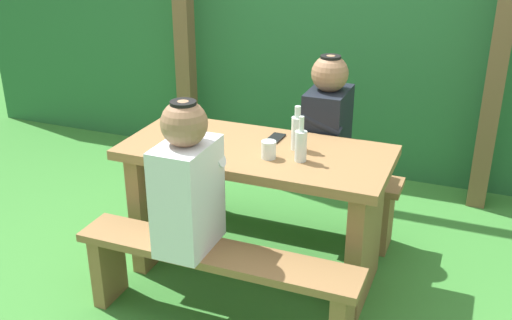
% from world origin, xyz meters
% --- Properties ---
extents(ground_plane, '(12.00, 12.00, 0.00)m').
position_xyz_m(ground_plane, '(0.00, 0.00, 0.00)').
color(ground_plane, '#3B8234').
extents(hedge_backdrop, '(6.40, 0.60, 1.63)m').
position_xyz_m(hedge_backdrop, '(0.00, 1.84, 0.82)').
color(hedge_backdrop, '#276436').
rests_on(hedge_backdrop, ground_plane).
extents(pergola_post_left, '(0.12, 0.12, 2.21)m').
position_xyz_m(pergola_post_left, '(-1.11, 1.32, 1.10)').
color(pergola_post_left, brown).
rests_on(pergola_post_left, ground_plane).
extents(pergola_post_right, '(0.12, 0.12, 2.21)m').
position_xyz_m(pergola_post_right, '(1.11, 1.32, 1.10)').
color(pergola_post_right, brown).
rests_on(pergola_post_right, ground_plane).
extents(picnic_table, '(1.40, 0.64, 0.75)m').
position_xyz_m(picnic_table, '(0.00, 0.00, 0.51)').
color(picnic_table, olive).
rests_on(picnic_table, ground_plane).
extents(bench_near, '(1.40, 0.24, 0.43)m').
position_xyz_m(bench_near, '(0.00, -0.51, 0.31)').
color(bench_near, olive).
rests_on(bench_near, ground_plane).
extents(bench_far, '(1.40, 0.24, 0.43)m').
position_xyz_m(bench_far, '(0.00, 0.51, 0.31)').
color(bench_far, olive).
rests_on(bench_far, ground_plane).
extents(person_white_shirt, '(0.25, 0.35, 0.72)m').
position_xyz_m(person_white_shirt, '(-0.13, -0.51, 0.76)').
color(person_white_shirt, silver).
rests_on(person_white_shirt, bench_near).
extents(person_black_coat, '(0.25, 0.35, 0.72)m').
position_xyz_m(person_black_coat, '(0.24, 0.51, 0.76)').
color(person_black_coat, black).
rests_on(person_black_coat, bench_far).
extents(drinking_glass, '(0.07, 0.07, 0.09)m').
position_xyz_m(drinking_glass, '(0.11, -0.10, 0.80)').
color(drinking_glass, silver).
rests_on(drinking_glass, picnic_table).
extents(bottle_left, '(0.06, 0.06, 0.23)m').
position_xyz_m(bottle_left, '(0.26, -0.07, 0.84)').
color(bottle_left, silver).
rests_on(bottle_left, picnic_table).
extents(bottle_right, '(0.06, 0.06, 0.23)m').
position_xyz_m(bottle_right, '(0.20, 0.06, 0.85)').
color(bottle_right, silver).
rests_on(bottle_right, picnic_table).
extents(cell_phone, '(0.07, 0.14, 0.01)m').
position_xyz_m(cell_phone, '(0.05, 0.16, 0.76)').
color(cell_phone, black).
rests_on(cell_phone, picnic_table).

